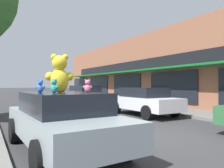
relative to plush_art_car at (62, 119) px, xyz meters
name	(u,v)px	position (x,y,z in m)	size (l,w,h in m)	color
ground_plane	(149,136)	(2.68, 0.12, -0.72)	(260.00, 260.00, 0.00)	#333335
storefront_row	(199,71)	(14.98, 8.05, 2.03)	(13.06, 32.05, 5.51)	#9E6047
plush_art_car	(62,119)	(0.00, 0.00, 0.00)	(2.02, 4.34, 1.34)	#8C999E
teddy_bear_giant	(60,74)	(-0.02, 0.14, 1.06)	(0.69, 0.48, 0.92)	yellow
teddy_bear_teal	(54,86)	(-0.28, -0.34, 0.77)	(0.19, 0.23, 0.31)	teal
teddy_bear_orange	(61,87)	(0.21, 0.83, 0.74)	(0.19, 0.13, 0.26)	orange
teddy_bear_cream	(40,86)	(-0.38, 0.65, 0.76)	(0.21, 0.19, 0.30)	beige
teddy_bear_blue	(40,87)	(-0.49, 0.06, 0.76)	(0.21, 0.18, 0.29)	blue
teddy_bear_pink	(87,86)	(0.53, -0.25, 0.77)	(0.23, 0.17, 0.31)	pink
teddy_bear_white	(63,87)	(0.20, 0.58, 0.73)	(0.18, 0.13, 0.23)	white
parked_car_far_center	(143,100)	(5.32, 3.73, 0.02)	(1.84, 4.11, 1.40)	silver
parked_car_far_right	(85,94)	(5.32, 11.27, 0.08)	(1.99, 4.30, 1.49)	#B7B7BC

